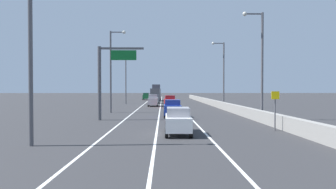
% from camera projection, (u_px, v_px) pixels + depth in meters
% --- Properties ---
extents(ground_plane, '(320.00, 320.00, 0.00)m').
position_uv_depth(ground_plane, '(170.00, 103.00, 66.37)').
color(ground_plane, '#2D2D30').
extents(lane_stripe_left, '(0.16, 130.00, 0.00)m').
position_uv_depth(lane_stripe_left, '(143.00, 105.00, 57.28)').
color(lane_stripe_left, silver).
rests_on(lane_stripe_left, ground_plane).
extents(lane_stripe_center, '(0.16, 130.00, 0.00)m').
position_uv_depth(lane_stripe_center, '(161.00, 105.00, 57.34)').
color(lane_stripe_center, silver).
rests_on(lane_stripe_center, ground_plane).
extents(lane_stripe_right, '(0.16, 130.00, 0.00)m').
position_uv_depth(lane_stripe_right, '(179.00, 105.00, 57.40)').
color(lane_stripe_right, silver).
rests_on(lane_stripe_right, ground_plane).
extents(jersey_barrier_right, '(0.60, 120.00, 1.10)m').
position_uv_depth(jersey_barrier_right, '(228.00, 107.00, 42.50)').
color(jersey_barrier_right, gray).
rests_on(jersey_barrier_right, ground_plane).
extents(overhead_sign_gantry, '(4.68, 0.36, 7.50)m').
position_uv_depth(overhead_sign_gantry, '(107.00, 74.00, 29.99)').
color(overhead_sign_gantry, '#47474C').
rests_on(overhead_sign_gantry, ground_plane).
extents(speed_advisory_sign, '(0.60, 0.11, 3.00)m').
position_uv_depth(speed_advisory_sign, '(275.00, 108.00, 22.42)').
color(speed_advisory_sign, '#4C4C51').
rests_on(speed_advisory_sign, ground_plane).
extents(lamp_post_right_second, '(2.14, 0.44, 10.96)m').
position_uv_depth(lamp_post_right_second, '(260.00, 59.00, 29.82)').
color(lamp_post_right_second, '#4C4C51').
rests_on(lamp_post_right_second, ground_plane).
extents(lamp_post_right_third, '(2.14, 0.44, 10.96)m').
position_uv_depth(lamp_post_right_third, '(222.00, 70.00, 49.03)').
color(lamp_post_right_third, '#4C4C51').
rests_on(lamp_post_right_third, ground_plane).
extents(lamp_post_left_near, '(2.14, 0.44, 10.96)m').
position_uv_depth(lamp_post_left_near, '(35.00, 34.00, 16.33)').
color(lamp_post_left_near, '#4C4C51').
rests_on(lamp_post_left_near, ground_plane).
extents(lamp_post_left_mid, '(2.14, 0.44, 10.96)m').
position_uv_depth(lamp_post_left_mid, '(112.00, 66.00, 39.38)').
color(lamp_post_left_mid, '#4C4C51').
rests_on(lamp_post_left_mid, ground_plane).
extents(lamp_post_left_far, '(2.14, 0.44, 10.96)m').
position_uv_depth(lamp_post_left_far, '(127.00, 74.00, 62.41)').
color(lamp_post_left_far, '#4C4C51').
rests_on(lamp_post_left_far, ground_plane).
extents(car_green_0, '(1.85, 4.70, 2.02)m').
position_uv_depth(car_green_0, '(146.00, 96.00, 85.90)').
color(car_green_0, '#196033').
rests_on(car_green_0, ground_plane).
extents(car_silver_1, '(1.78, 4.33, 2.14)m').
position_uv_depth(car_silver_1, '(153.00, 100.00, 54.00)').
color(car_silver_1, '#B7B7BC').
rests_on(car_silver_1, ground_plane).
extents(car_red_2, '(2.02, 4.84, 2.08)m').
position_uv_depth(car_red_2, '(170.00, 101.00, 50.41)').
color(car_red_2, red).
rests_on(car_red_2, ground_plane).
extents(car_white_3, '(1.84, 4.50, 1.89)m').
position_uv_depth(car_white_3, '(178.00, 121.00, 20.76)').
color(car_white_3, white).
rests_on(car_white_3, ground_plane).
extents(car_blue_4, '(1.95, 4.45, 1.97)m').
position_uv_depth(car_blue_4, '(172.00, 108.00, 33.35)').
color(car_blue_4, '#1E389E').
rests_on(car_blue_4, ground_plane).
extents(car_gray_5, '(1.99, 4.26, 1.88)m').
position_uv_depth(car_gray_5, '(155.00, 99.00, 65.60)').
color(car_gray_5, slate).
rests_on(car_gray_5, ground_plane).
extents(box_truck, '(2.69, 9.97, 4.38)m').
position_uv_depth(box_truck, '(156.00, 93.00, 78.91)').
color(box_truck, '#4C4C51').
rests_on(box_truck, ground_plane).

